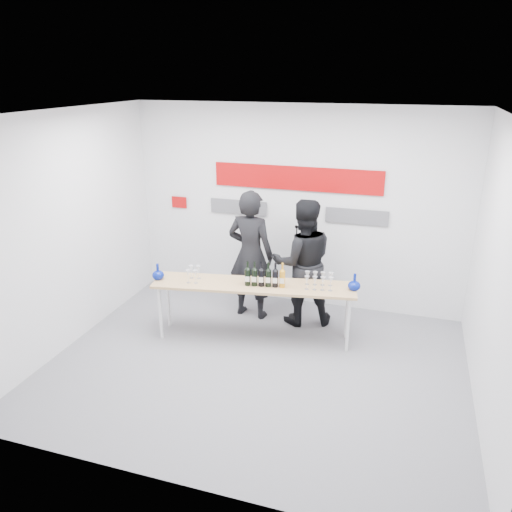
# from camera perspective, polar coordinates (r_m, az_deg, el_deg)

# --- Properties ---
(ground) EXTENTS (5.00, 5.00, 0.00)m
(ground) POSITION_cam_1_polar(r_m,az_deg,el_deg) (6.29, -0.05, -12.42)
(ground) COLOR slate
(ground) RESTS_ON ground
(back_wall) EXTENTS (5.00, 0.04, 3.00)m
(back_wall) POSITION_cam_1_polar(r_m,az_deg,el_deg) (7.47, 4.60, 5.49)
(back_wall) COLOR silver
(back_wall) RESTS_ON ground
(signage) EXTENTS (3.38, 0.02, 0.79)m
(signage) POSITION_cam_1_polar(r_m,az_deg,el_deg) (7.38, 4.19, 7.77)
(signage) COLOR #A40708
(signage) RESTS_ON back_wall
(tasting_table) EXTENTS (2.70, 0.97, 0.80)m
(tasting_table) POSITION_cam_1_polar(r_m,az_deg,el_deg) (6.56, -0.26, -3.69)
(tasting_table) COLOR tan
(tasting_table) RESTS_ON ground
(wine_bottles) EXTENTS (0.53, 0.16, 0.33)m
(wine_bottles) POSITION_cam_1_polar(r_m,az_deg,el_deg) (6.41, 1.02, -2.10)
(wine_bottles) COLOR black
(wine_bottles) RESTS_ON tasting_table
(decanter_left) EXTENTS (0.16, 0.16, 0.21)m
(decanter_left) POSITION_cam_1_polar(r_m,az_deg,el_deg) (6.78, -11.15, -1.74)
(decanter_left) COLOR navy
(decanter_left) RESTS_ON tasting_table
(decanter_right) EXTENTS (0.16, 0.16, 0.21)m
(decanter_right) POSITION_cam_1_polar(r_m,az_deg,el_deg) (6.45, 11.19, -2.91)
(decanter_right) COLOR navy
(decanter_right) RESTS_ON tasting_table
(glasses_left) EXTENTS (0.19, 0.24, 0.18)m
(glasses_left) POSITION_cam_1_polar(r_m,az_deg,el_deg) (6.65, -7.17, -2.08)
(glasses_left) COLOR silver
(glasses_left) RESTS_ON tasting_table
(glasses_right) EXTENTS (0.39, 0.27, 0.18)m
(glasses_right) POSITION_cam_1_polar(r_m,az_deg,el_deg) (6.44, 7.19, -2.84)
(glasses_right) COLOR silver
(glasses_right) RESTS_ON tasting_table
(presenter_left) EXTENTS (0.74, 0.53, 1.89)m
(presenter_left) POSITION_cam_1_polar(r_m,az_deg,el_deg) (7.13, -0.61, 0.13)
(presenter_left) COLOR black
(presenter_left) RESTS_ON ground
(presenter_right) EXTENTS (1.07, 0.96, 1.81)m
(presenter_right) POSITION_cam_1_polar(r_m,az_deg,el_deg) (6.97, 5.35, -0.76)
(presenter_right) COLOR black
(presenter_right) RESTS_ON ground
(mic_stand) EXTENTS (0.17, 0.17, 1.42)m
(mic_stand) POSITION_cam_1_polar(r_m,az_deg,el_deg) (7.27, 4.47, -3.88)
(mic_stand) COLOR black
(mic_stand) RESTS_ON ground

